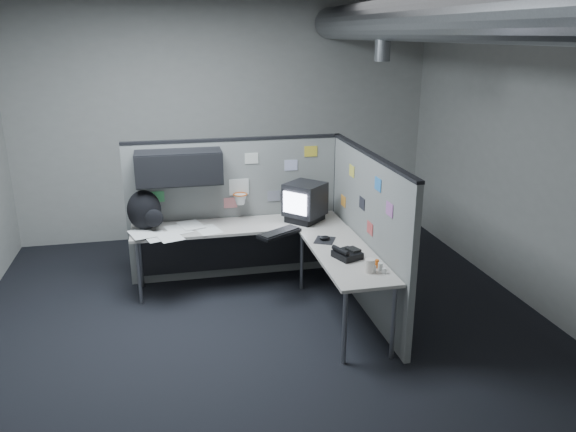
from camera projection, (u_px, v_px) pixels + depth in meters
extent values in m
cube|color=black|center=(264.00, 327.00, 5.47)|extent=(5.60, 5.60, 0.01)
cube|color=#9E9E99|center=(227.00, 121.00, 7.58)|extent=(5.60, 0.01, 3.20)
cube|color=#9E9E99|center=(374.00, 312.00, 2.37)|extent=(5.60, 0.01, 3.20)
cube|color=#9E9E99|center=(541.00, 153.00, 5.54)|extent=(0.01, 5.60, 3.20)
cylinder|color=slate|center=(418.00, 18.00, 4.87)|extent=(0.40, 5.49, 0.40)
cylinder|color=slate|center=(383.00, 46.00, 5.69)|extent=(0.16, 0.16, 0.30)
cube|color=slate|center=(236.00, 210.00, 6.41)|extent=(2.43, 0.06, 1.60)
cube|color=black|center=(234.00, 139.00, 6.16)|extent=(2.43, 0.07, 0.03)
cube|color=black|center=(335.00, 204.00, 6.65)|extent=(0.07, 0.07, 1.60)
cube|color=black|center=(179.00, 167.00, 5.92)|extent=(0.90, 0.35, 0.35)
cube|color=black|center=(180.00, 171.00, 5.76)|extent=(0.90, 0.02, 0.33)
cube|color=silver|center=(239.00, 187.00, 6.29)|extent=(0.22, 0.02, 0.18)
torus|color=#D85914|center=(240.00, 194.00, 6.23)|extent=(0.16, 0.16, 0.01)
cone|color=white|center=(240.00, 199.00, 6.25)|extent=(0.14, 0.14, 0.11)
cube|color=#4CB266|center=(157.00, 197.00, 6.13)|extent=(0.15, 0.01, 0.12)
cube|color=silver|center=(252.00, 158.00, 6.23)|extent=(0.15, 0.01, 0.12)
cube|color=gray|center=(274.00, 196.00, 6.42)|extent=(0.15, 0.01, 0.12)
cube|color=silver|center=(291.00, 165.00, 6.35)|extent=(0.15, 0.01, 0.12)
cube|color=gold|center=(311.00, 151.00, 6.35)|extent=(0.15, 0.01, 0.12)
cube|color=#D87F7F|center=(231.00, 203.00, 6.33)|extent=(0.15, 0.01, 0.12)
cube|color=slate|center=(367.00, 234.00, 5.64)|extent=(0.06, 2.23, 1.60)
cube|color=black|center=(371.00, 154.00, 5.39)|extent=(0.07, 2.23, 0.03)
cube|color=#E5D84C|center=(352.00, 171.00, 5.87)|extent=(0.01, 0.15, 0.12)
cube|color=#26262D|center=(362.00, 203.00, 5.62)|extent=(0.01, 0.15, 0.12)
cube|color=#337FCC|center=(378.00, 184.00, 5.16)|extent=(0.01, 0.15, 0.12)
cube|color=orange|center=(343.00, 201.00, 6.23)|extent=(0.01, 0.15, 0.12)
cube|color=#B266B2|center=(389.00, 209.00, 4.93)|extent=(0.01, 0.15, 0.12)
cube|color=#CC4C4C|center=(370.00, 228.00, 5.45)|extent=(0.01, 0.15, 0.12)
cube|color=#B4ACA3|center=(239.00, 226.00, 6.14)|extent=(2.30, 0.56, 0.03)
cube|color=#B4ACA3|center=(345.00, 255.00, 5.33)|extent=(0.56, 1.55, 0.03)
cube|color=black|center=(237.00, 246.00, 6.44)|extent=(2.18, 0.02, 0.55)
cylinder|color=gray|center=(139.00, 273.00, 5.83)|extent=(0.04, 0.04, 0.70)
cylinder|color=gray|center=(140.00, 257.00, 6.24)|extent=(0.04, 0.04, 0.70)
cylinder|color=gray|center=(302.00, 259.00, 6.18)|extent=(0.04, 0.04, 0.70)
cylinder|color=gray|center=(345.00, 328.00, 4.75)|extent=(0.04, 0.04, 0.70)
cylinder|color=gray|center=(393.00, 322.00, 4.84)|extent=(0.04, 0.04, 0.70)
cube|color=black|center=(305.00, 218.00, 6.25)|extent=(0.48, 0.48, 0.07)
cube|color=black|center=(305.00, 199.00, 6.18)|extent=(0.53, 0.53, 0.36)
cube|color=silver|center=(295.00, 203.00, 6.03)|extent=(0.21, 0.22, 0.23)
cube|color=black|center=(279.00, 233.00, 5.82)|extent=(0.51, 0.41, 0.03)
cube|color=black|center=(279.00, 231.00, 5.81)|extent=(0.46, 0.36, 0.01)
cube|color=black|center=(325.00, 240.00, 5.66)|extent=(0.27, 0.29, 0.01)
ellipsoid|color=black|center=(325.00, 238.00, 5.65)|extent=(0.13, 0.10, 0.04)
cube|color=black|center=(347.00, 255.00, 5.22)|extent=(0.28, 0.29, 0.06)
cylinder|color=black|center=(340.00, 250.00, 5.17)|extent=(0.12, 0.21, 0.05)
cube|color=black|center=(353.00, 250.00, 5.23)|extent=(0.13, 0.15, 0.02)
cylinder|color=silver|center=(380.00, 267.00, 4.95)|extent=(0.05, 0.05, 0.07)
cylinder|color=silver|center=(374.00, 269.00, 4.91)|extent=(0.05, 0.05, 0.06)
cylinder|color=silver|center=(384.00, 271.00, 4.88)|extent=(0.04, 0.04, 0.05)
cylinder|color=#D85914|center=(377.00, 264.00, 4.99)|extent=(0.05, 0.05, 0.08)
cylinder|color=beige|center=(370.00, 266.00, 4.89)|extent=(0.11, 0.11, 0.12)
cube|color=white|center=(208.00, 230.00, 5.97)|extent=(0.32, 0.38, 0.00)
cube|color=white|center=(178.00, 229.00, 5.97)|extent=(0.32, 0.38, 0.00)
cube|color=white|center=(156.00, 237.00, 5.75)|extent=(0.32, 0.38, 0.00)
cube|color=white|center=(191.00, 225.00, 6.09)|extent=(0.32, 0.38, 0.00)
cube|color=white|center=(169.00, 237.00, 5.73)|extent=(0.32, 0.38, 0.00)
cube|color=white|center=(142.00, 234.00, 5.80)|extent=(0.32, 0.38, 0.00)
ellipsoid|color=black|center=(144.00, 210.00, 5.91)|extent=(0.42, 0.37, 0.43)
ellipsoid|color=black|center=(154.00, 218.00, 5.85)|extent=(0.22, 0.17, 0.20)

